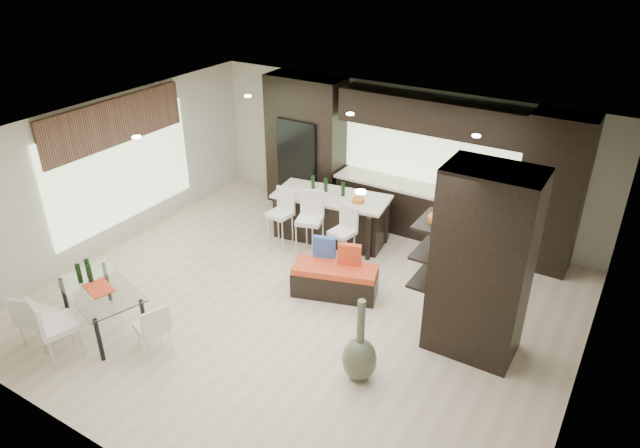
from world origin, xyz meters
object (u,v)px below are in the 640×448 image
Objects in this scene: chair_near at (58,330)px; bench at (335,281)px; floor_vase at (360,341)px; chair_far at (39,321)px; stool_right at (342,243)px; chair_end at (153,330)px; stool_left at (280,224)px; dining_table at (103,309)px; kitchen_island at (332,217)px; stool_mid at (310,231)px.

bench is at bearing 70.41° from chair_near.
chair_near is (-3.66, -1.74, -0.16)m from floor_vase.
floor_vase is at bearing 6.15° from chair_far.
chair_near reaches higher than stool_right.
chair_end is (-2.66, -1.01, -0.24)m from floor_vase.
stool_left reaches higher than chair_far.
bench is at bearing -10.15° from chair_end.
stool_right is 0.60× the size of dining_table.
floor_vase is (2.23, -3.09, 0.18)m from kitchen_island.
floor_vase is 4.46m from chair_far.
stool_mid reaches higher than chair_far.
bench is at bearing 31.54° from chair_far.
chair_end is (1.00, 0.73, -0.08)m from chair_near.
stool_right is 3.95m from dining_table.
bench is at bearing -57.62° from stool_right.
stool_left is 0.65m from stool_mid.
floor_vase is at bearing -63.49° from stool_mid.
stool_mid is 4.47m from chair_far.
floor_vase is at bearing -68.30° from bench.
floor_vase reaches higher than stool_left.
kitchen_island is 5.17m from chair_far.
bench is 3.49m from dining_table.
stool_right reaches higher than chair_far.
bench is (1.65, -0.85, -0.19)m from stool_left.
chair_far is (-1.88, -4.82, -0.03)m from kitchen_island.
stool_mid is 1.32m from bench.
floor_vase is 3.81m from dining_table.
chair_near reaches higher than stool_left.
stool_left is 0.72× the size of floor_vase.
stool_right is (0.65, 0.02, -0.05)m from stool_mid.
kitchen_island is at bearing 72.72° from stool_mid.
kitchen_island is at bearing 13.60° from chair_end.
chair_near is (0.00, -0.73, 0.11)m from dining_table.
stool_right is at bearing 1.86° from chair_end.
chair_near is 1.21× the size of chair_end.
stool_left is 1.29m from stool_right.
dining_table is 1.00m from chair_end.
chair_far is (-0.45, -0.71, 0.07)m from dining_table.
chair_near is at bearing -144.76° from bench.
kitchen_island is 4.13m from chair_end.
bench is at bearing 63.28° from dining_table.
chair_far is (-1.88, -4.05, -0.07)m from stool_mid.
stool_mid reaches higher than kitchen_island.
stool_mid is 1.12× the size of stool_right.
floor_vase reaches higher than kitchen_island.
chair_far is at bearing -157.28° from floor_vase.
chair_far is (-2.88, -3.21, 0.15)m from bench.
floor_vase reaches higher than chair_far.
chair_near reaches higher than chair_end.
chair_near is at bearing -95.63° from stool_left.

